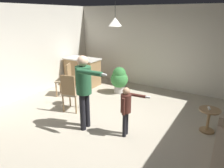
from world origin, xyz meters
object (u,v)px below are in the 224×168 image
object	(u,v)px
dining_chair_by_counter	(71,91)
dining_chair_near_wall	(66,78)
person_adult	(84,85)
kitchen_counter	(82,71)
spare_remote_on_table	(209,108)
side_table_by_couch	(209,118)
potted_plant_corner	(119,79)
person_child	(126,106)

from	to	relation	value
dining_chair_by_counter	dining_chair_near_wall	xyz separation A→B (m)	(-0.91, 0.77, 0.00)
person_adult	kitchen_counter	bearing A→B (deg)	-143.97
kitchen_counter	spare_remote_on_table	size ratio (longest dim) A/B	9.69
dining_chair_by_counter	side_table_by_couch	bearing A→B (deg)	-0.51
person_adult	dining_chair_near_wall	distance (m)	2.22
dining_chair_by_counter	potted_plant_corner	xyz separation A→B (m)	(0.40, 1.82, -0.08)
person_adult	dining_chair_by_counter	distance (m)	1.09
side_table_by_couch	potted_plant_corner	world-z (taller)	potted_plant_corner
kitchen_counter	person_child	xyz separation A→B (m)	(2.92, -2.17, 0.18)
person_child	potted_plant_corner	world-z (taller)	person_child
dining_chair_by_counter	potted_plant_corner	bearing A→B (deg)	63.38
side_table_by_couch	person_adult	size ratio (longest dim) A/B	0.32
dining_chair_by_counter	dining_chair_near_wall	size ratio (longest dim) A/B	1.00
kitchen_counter	spare_remote_on_table	distance (m)	4.46
person_child	dining_chair_by_counter	xyz separation A→B (m)	(-1.76, 0.28, -0.12)
person_child	spare_remote_on_table	distance (m)	1.78
person_child	spare_remote_on_table	size ratio (longest dim) A/B	8.19
dining_chair_near_wall	spare_remote_on_table	xyz separation A→B (m)	(4.07, 0.03, -0.01)
spare_remote_on_table	dining_chair_near_wall	bearing A→B (deg)	-179.64
person_child	kitchen_counter	bearing A→B (deg)	-131.88
dining_chair_by_counter	potted_plant_corner	distance (m)	1.86
dining_chair_near_wall	person_child	bearing A→B (deg)	-138.29
person_child	potted_plant_corner	size ratio (longest dim) A/B	1.26
side_table_by_couch	spare_remote_on_table	size ratio (longest dim) A/B	4.00
spare_remote_on_table	person_adult	bearing A→B (deg)	-150.88
dining_chair_near_wall	potted_plant_corner	bearing A→B (deg)	-78.10
kitchen_counter	side_table_by_couch	size ratio (longest dim) A/B	2.42
kitchen_counter	person_adult	xyz separation A→B (m)	(2.02, -2.37, 0.54)
side_table_by_couch	person_child	distance (m)	1.81
person_adult	person_child	xyz separation A→B (m)	(0.90, 0.20, -0.35)
dining_chair_by_counter	dining_chair_near_wall	bearing A→B (deg)	125.52
kitchen_counter	dining_chair_near_wall	world-z (taller)	dining_chair_near_wall
kitchen_counter	dining_chair_by_counter	size ratio (longest dim) A/B	1.26
kitchen_counter	side_table_by_couch	world-z (taller)	kitchen_counter
person_child	dining_chair_by_counter	world-z (taller)	person_child
kitchen_counter	potted_plant_corner	distance (m)	1.56
potted_plant_corner	spare_remote_on_table	bearing A→B (deg)	-20.24
side_table_by_couch	spare_remote_on_table	xyz separation A→B (m)	(-0.02, 0.01, 0.21)
person_adult	dining_chair_near_wall	xyz separation A→B (m)	(-1.77, 1.26, -0.47)
person_adult	potted_plant_corner	size ratio (longest dim) A/B	1.93
person_adult	spare_remote_on_table	bearing A→B (deg)	114.71
dining_chair_by_counter	person_child	bearing A→B (deg)	-23.53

